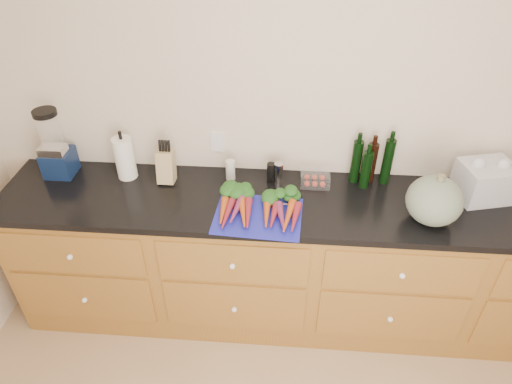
# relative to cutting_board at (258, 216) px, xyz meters

# --- Properties ---
(wall_back) EXTENTS (4.10, 0.05, 2.60)m
(wall_back) POSITION_rel_cutting_board_xyz_m (0.32, 0.48, 0.35)
(wall_back) COLOR beige
(wall_back) RESTS_ON ground
(cabinets) EXTENTS (3.60, 0.64, 0.90)m
(cabinets) POSITION_rel_cutting_board_xyz_m (0.32, 0.16, -0.50)
(cabinets) COLOR brown
(cabinets) RESTS_ON ground
(countertop) EXTENTS (3.64, 0.62, 0.04)m
(countertop) POSITION_rel_cutting_board_xyz_m (0.32, 0.16, -0.03)
(countertop) COLOR black
(countertop) RESTS_ON cabinets
(cutting_board) EXTENTS (0.48, 0.38, 0.01)m
(cutting_board) POSITION_rel_cutting_board_xyz_m (0.00, 0.00, 0.00)
(cutting_board) COLOR #1C21A8
(cutting_board) RESTS_ON countertop
(carrots) EXTENTS (0.46, 0.34, 0.07)m
(carrots) POSITION_rel_cutting_board_xyz_m (0.00, 0.05, 0.03)
(carrots) COLOR #C24E16
(carrots) RESTS_ON cutting_board
(squash) EXTENTS (0.29, 0.29, 0.26)m
(squash) POSITION_rel_cutting_board_xyz_m (0.91, 0.04, 0.12)
(squash) COLOR #5A6A59
(squash) RESTS_ON countertop
(blender_appliance) EXTENTS (0.17, 0.17, 0.42)m
(blender_appliance) POSITION_rel_cutting_board_xyz_m (-1.21, 0.32, 0.18)
(blender_appliance) COLOR #0E1D42
(blender_appliance) RESTS_ON countertop
(paper_towel) EXTENTS (0.11, 0.11, 0.26)m
(paper_towel) POSITION_rel_cutting_board_xyz_m (-0.81, 0.32, 0.12)
(paper_towel) COLOR white
(paper_towel) RESTS_ON countertop
(knife_block) EXTENTS (0.10, 0.10, 0.19)m
(knife_block) POSITION_rel_cutting_board_xyz_m (-0.56, 0.30, 0.09)
(knife_block) COLOR tan
(knife_block) RESTS_ON countertop
(grinder_salt) EXTENTS (0.05, 0.05, 0.13)m
(grinder_salt) POSITION_rel_cutting_board_xyz_m (-0.19, 0.34, 0.06)
(grinder_salt) COLOR silver
(grinder_salt) RESTS_ON countertop
(grinder_pepper) EXTENTS (0.05, 0.05, 0.12)m
(grinder_pepper) POSITION_rel_cutting_board_xyz_m (0.05, 0.34, 0.05)
(grinder_pepper) COLOR black
(grinder_pepper) RESTS_ON countertop
(canister_chrome) EXTENTS (0.05, 0.05, 0.12)m
(canister_chrome) POSITION_rel_cutting_board_xyz_m (0.09, 0.34, 0.05)
(canister_chrome) COLOR silver
(canister_chrome) RESTS_ON countertop
(tomato_box) EXTENTS (0.17, 0.13, 0.08)m
(tomato_box) POSITION_rel_cutting_board_xyz_m (0.31, 0.33, 0.03)
(tomato_box) COLOR white
(tomato_box) RESTS_ON countertop
(bottles) EXTENTS (0.24, 0.12, 0.28)m
(bottles) POSITION_rel_cutting_board_xyz_m (0.62, 0.37, 0.12)
(bottles) COLOR black
(bottles) RESTS_ON countertop
(grocery_bag) EXTENTS (0.33, 0.29, 0.21)m
(grocery_bag) POSITION_rel_cutting_board_xyz_m (1.24, 0.28, 0.10)
(grocery_bag) COLOR silver
(grocery_bag) RESTS_ON countertop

